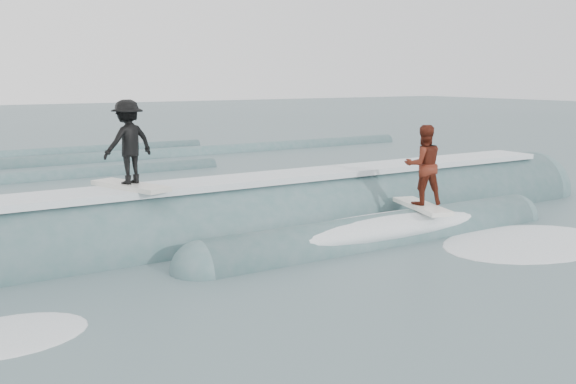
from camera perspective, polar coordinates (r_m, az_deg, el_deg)
ground at (r=13.02m, az=4.92°, el=-6.17°), size 160.00×160.00×0.00m
breaking_wave at (r=15.38m, az=-0.61°, el=-3.42°), size 22.04×4.06×2.56m
surfer_black at (r=13.80m, az=-14.00°, el=4.04°), size 1.27×2.07×1.85m
surfer_red at (r=15.26m, az=11.94°, el=2.07°), size 1.10×2.07×1.96m
whitewater at (r=13.79m, az=11.38°, el=-5.40°), size 14.95×4.66×0.10m
far_swells at (r=28.62m, az=-18.51°, el=2.36°), size 34.91×8.65×0.80m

